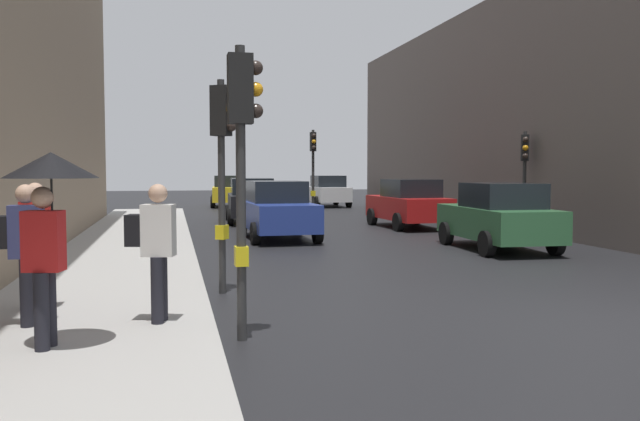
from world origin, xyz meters
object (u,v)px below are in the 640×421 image
Objects in this scene: traffic_light_far_median at (313,157)px; traffic_light_near_left at (243,139)px; traffic_light_near_right at (223,147)px; traffic_light_mid_street at (525,164)px; pedestrian_with_black_backpack at (155,244)px; pedestrian_in_red_jacket at (36,240)px; car_blue_van at (277,210)px; car_green_estate at (499,217)px; car_dark_suv at (252,200)px; pedestrian_with_umbrella at (49,195)px; pedestrian_with_grey_backpack at (23,246)px; car_red_sedan at (409,204)px; car_white_compact at (327,191)px; car_yellow_taxi at (229,191)px.

traffic_light_near_left is at bearing -104.20° from traffic_light_far_median.
traffic_light_near_right is (-0.00, 3.22, 0.01)m from traffic_light_near_left.
pedestrian_with_black_backpack is at bearing -136.24° from traffic_light_mid_street.
pedestrian_in_red_jacket is at bearing -151.30° from traffic_light_near_right.
car_blue_van is (-2.98, -8.87, -1.77)m from traffic_light_far_median.
pedestrian_with_black_backpack reaches higher than car_green_estate.
traffic_light_mid_street is 10.68m from car_dark_suv.
car_blue_van is 2.40× the size of pedestrian_in_red_jacket.
pedestrian_with_umbrella is 1.21× the size of pedestrian_with_grey_backpack.
traffic_light_mid_street is 4.58m from car_red_sedan.
traffic_light_far_median reaches higher than pedestrian_in_red_jacket.
car_green_estate is at bearing -127.81° from traffic_light_mid_street.
traffic_light_mid_street reaches higher than car_white_compact.
car_blue_van is at bearing -90.17° from car_yellow_taxi.
car_red_sedan is (2.27, -5.97, -1.77)m from traffic_light_far_median.
traffic_light_near_right is at bearing -141.48° from traffic_light_mid_street.
traffic_light_near_left is 0.85× the size of car_green_estate.
pedestrian_with_black_backpack is at bearing -139.44° from car_green_estate.
traffic_light_near_right is at bearing -148.09° from car_green_estate.
car_green_estate is 6.87m from car_red_sedan.
pedestrian_with_umbrella reaches higher than car_dark_suv.
traffic_light_near_right reaches higher than traffic_light_near_left.
pedestrian_with_grey_backpack is (-4.94, -11.16, 0.29)m from car_blue_van.
pedestrian_with_black_backpack is (1.61, -0.16, 0.00)m from pedestrian_with_grey_backpack.
car_green_estate is at bearing -37.19° from car_blue_van.
traffic_light_far_median is at bearing -72.62° from car_yellow_taxi.
traffic_light_mid_street reaches higher than pedestrian_with_umbrella.
traffic_light_far_median is 9.94m from car_yellow_taxi.
traffic_light_near_left is 0.94× the size of traffic_light_far_median.
car_green_estate is 2.41× the size of pedestrian_in_red_jacket.
pedestrian_with_umbrella is at bearing -76.10° from pedestrian_in_red_jacket.
car_white_compact is at bearing -10.89° from car_yellow_taxi.
pedestrian_with_umbrella reaches higher than car_white_compact.
car_green_estate is 1.99× the size of pedestrian_with_umbrella.
pedestrian_with_grey_backpack is (-2.67, -2.50, -1.33)m from traffic_light_near_right.
car_dark_suv is at bearing 79.41° from pedestrian_with_black_backpack.
traffic_light_far_median reaches higher than pedestrian_with_grey_backpack.
traffic_light_mid_street is 15.57m from pedestrian_with_black_backpack.
traffic_light_mid_street reaches higher than car_red_sedan.
car_green_estate and car_blue_van have the same top height.
pedestrian_with_grey_backpack is at bearing -144.80° from car_green_estate.
car_white_compact is 2.40× the size of pedestrian_with_grey_backpack.
pedestrian_with_black_backpack is (-3.33, -17.81, 0.29)m from car_dark_suv.
car_dark_suv is at bearing 138.12° from traffic_light_mid_street.
traffic_light_mid_street is 0.77× the size of car_yellow_taxi.
pedestrian_with_grey_backpack reaches higher than car_yellow_taxi.
pedestrian_with_umbrella is at bearing -138.94° from car_green_estate.
traffic_light_mid_street is at bearing 48.06° from traffic_light_near_left.
traffic_light_near_right is 3.89m from pedestrian_with_grey_backpack.
car_yellow_taxi is (0.05, 18.20, 0.00)m from car_blue_van.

